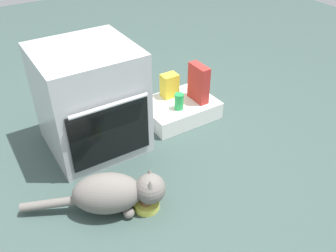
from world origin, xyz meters
The scene contains 8 objects.
ground centered at (0.00, 0.00, 0.00)m, with size 8.00×8.00×0.00m, color #384C47.
oven centered at (-0.01, 0.43, 0.34)m, with size 0.59×0.62×0.69m.
pantry_cabinet centered at (0.65, 0.40, 0.06)m, with size 0.53×0.39×0.13m, color white.
food_bowl centered at (-0.01, -0.26, 0.03)m, with size 0.15×0.15×0.08m.
cat centered at (-0.15, -0.19, 0.13)m, with size 0.71×0.43×0.24m.
snack_bag centered at (0.63, 0.51, 0.22)m, with size 0.12×0.09×0.18m, color yellow.
soda_can centered at (0.59, 0.32, 0.19)m, with size 0.07×0.07×0.12m, color green.
cereal_box centered at (0.78, 0.35, 0.27)m, with size 0.07×0.18×0.28m, color #B72D28.
Camera 1 is at (-0.63, -1.47, 1.51)m, focal length 38.17 mm.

